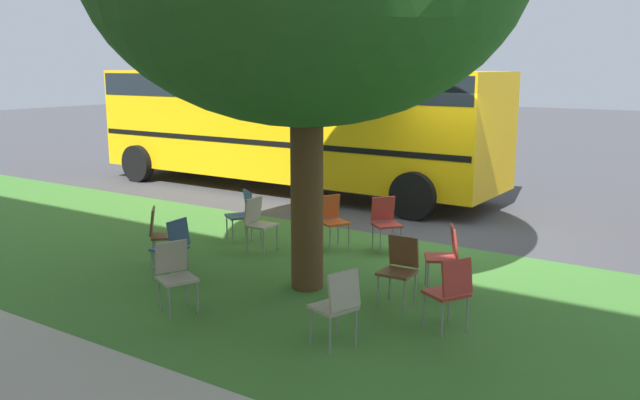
# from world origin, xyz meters

# --- Properties ---
(ground) EXTENTS (80.00, 80.00, 0.00)m
(ground) POSITION_xyz_m (0.00, 0.00, 0.00)
(ground) COLOR #424247
(grass_verge) EXTENTS (48.00, 6.00, 0.01)m
(grass_verge) POSITION_xyz_m (0.00, 3.20, 0.00)
(grass_verge) COLOR #3D752D
(grass_verge) RESTS_ON ground
(chair_0) EXTENTS (0.59, 0.59, 0.88)m
(chair_0) POSITION_xyz_m (2.86, 3.69, 0.52)
(chair_0) COLOR brown
(chair_0) RESTS_ON ground
(chair_1) EXTENTS (0.44, 0.44, 0.88)m
(chair_1) POSITION_xyz_m (-0.99, 3.24, 0.52)
(chair_1) COLOR brown
(chair_1) RESTS_ON ground
(chair_2) EXTENTS (0.57, 0.58, 0.88)m
(chair_2) POSITION_xyz_m (2.74, 1.90, 0.52)
(chair_2) COLOR #335184
(chair_2) RESTS_ON ground
(chair_3) EXTENTS (0.53, 0.52, 0.88)m
(chair_3) POSITION_xyz_m (-1.06, 4.81, 0.52)
(chair_3) COLOR #ADA393
(chair_3) RESTS_ON ground
(chair_4) EXTENTS (0.56, 0.55, 0.88)m
(chair_4) POSITION_xyz_m (1.21, 1.42, 0.52)
(chair_4) COLOR #C64C1E
(chair_4) RESTS_ON ground
(chair_5) EXTENTS (0.46, 0.46, 0.88)m
(chair_5) POSITION_xyz_m (2.15, 4.11, 0.52)
(chair_5) COLOR #335184
(chair_5) RESTS_ON ground
(chair_6) EXTENTS (0.59, 0.58, 0.88)m
(chair_6) POSITION_xyz_m (0.41, 1.06, 0.52)
(chair_6) COLOR #B7332D
(chair_6) RESTS_ON ground
(chair_7) EXTENTS (0.57, 0.56, 0.88)m
(chair_7) POSITION_xyz_m (-1.22, 2.35, 0.52)
(chair_7) COLOR #B7332D
(chair_7) RESTS_ON ground
(chair_8) EXTENTS (0.55, 0.54, 0.88)m
(chair_8) POSITION_xyz_m (1.18, 5.00, 0.52)
(chair_8) COLOR #ADA393
(chair_8) RESTS_ON ground
(chair_9) EXTENTS (0.57, 0.56, 0.88)m
(chair_9) POSITION_xyz_m (-1.88, 3.72, 0.52)
(chair_9) COLOR #B7332D
(chair_9) RESTS_ON ground
(chair_10) EXTENTS (0.43, 0.42, 0.88)m
(chair_10) POSITION_xyz_m (2.10, 2.27, 0.52)
(chair_10) COLOR #ADA393
(chair_10) RESTS_ON ground
(school_bus) EXTENTS (10.40, 2.80, 2.88)m
(school_bus) POSITION_xyz_m (5.01, -2.48, 1.76)
(school_bus) COLOR yellow
(school_bus) RESTS_ON ground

